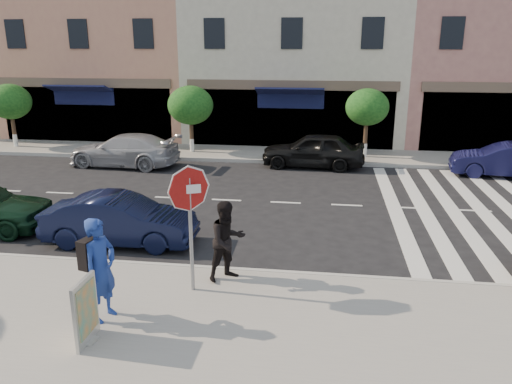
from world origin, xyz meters
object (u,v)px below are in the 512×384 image
Objects in this scene: photographer at (101,269)px; poster_board at (86,312)px; stop_sign at (189,202)px; car_far_mid at (313,150)px; car_far_left at (124,150)px; car_far_right at (505,160)px; car_near_mid at (120,220)px; walker at (227,241)px.

photographer is 1.68× the size of poster_board.
stop_sign reaches higher than car_far_mid.
car_far_left reaches higher than car_far_right.
stop_sign is 1.36× the size of photographer.
poster_board reaches higher than car_near_mid.
walker is 0.37× the size of car_far_left.
photographer is 0.90m from poster_board.
stop_sign is 0.67× the size of car_near_mid.
car_far_mid is (8.00, 0.92, 0.05)m from car_far_left.
poster_board is 0.29× the size of car_far_right.
poster_board is at bearing -144.79° from stop_sign.
car_far_right is at bearing 25.95° from stop_sign.
photographer reaches higher than car_far_mid.
car_near_mid is at bearing 112.61° from stop_sign.
poster_board is at bearing -10.85° from car_far_mid.
car_far_right is at bearing 7.68° from walker.
poster_board is (0.07, -0.80, -0.41)m from photographer.
car_near_mid is 8.87m from car_far_left.
stop_sign is at bearing -135.43° from car_near_mid.
car_far_right is at bearing 88.69° from car_far_mid.
poster_board is 17.16m from car_far_right.
photographer reaches higher than car_near_mid.
car_far_left is at bearing 37.15° from photographer.
car_far_mid is (3.42, 13.80, 0.01)m from poster_board.
walker is (1.97, 1.91, -0.10)m from photographer.
walker is 3.32m from poster_board.
car_far_right is at bearing 51.13° from poster_board.
car_far_right is (15.52, 0.35, -0.02)m from car_far_left.
photographer is at bearing -177.73° from walker.
walker is at bearing -29.37° from photographer.
stop_sign is at bearing -29.69° from photographer.
walker reaches higher than car_far_right.
car_far_left reaches higher than car_near_mid.
car_near_mid is at bearing 26.31° from car_far_left.
stop_sign reaches higher than car_near_mid.
car_near_mid is 0.98× the size of car_far_right.
photographer is at bearing -33.69° from car_far_right.
photographer is at bearing -162.95° from car_near_mid.
car_near_mid is (-1.33, 4.63, -0.07)m from poster_board.
walker is 1.50× the size of poster_board.
stop_sign is at bearing -7.26° from car_far_mid.
poster_board is 14.22m from car_far_mid.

